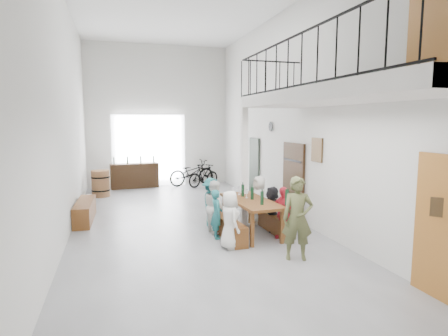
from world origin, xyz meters
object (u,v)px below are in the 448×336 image
object	(u,v)px
bench_inner	(227,227)
bicycle_near	(192,173)
host_standing	(297,218)
side_bench	(85,211)
tasting_table	(251,203)
serving_counter	(135,176)
oak_barrel	(101,184)

from	to	relation	value
bench_inner	bicycle_near	size ratio (longest dim) A/B	0.97
bench_inner	host_standing	world-z (taller)	host_standing
bench_inner	side_bench	size ratio (longest dim) A/B	1.02
tasting_table	bicycle_near	distance (m)	6.80
host_standing	bicycle_near	world-z (taller)	host_standing
bench_inner	host_standing	xyz separation A→B (m)	(0.85, -1.70, 0.56)
tasting_table	side_bench	distance (m)	4.35
serving_counter	bicycle_near	bearing A→B (deg)	-6.13
tasting_table	bench_inner	distance (m)	0.76
oak_barrel	serving_counter	bearing A→B (deg)	49.67
host_standing	side_bench	bearing A→B (deg)	154.14
host_standing	oak_barrel	bearing A→B (deg)	136.21
tasting_table	bench_inner	world-z (taller)	tasting_table
side_bench	host_standing	xyz separation A→B (m)	(3.98, -3.95, 0.52)
host_standing	bicycle_near	xyz separation A→B (m)	(-0.25, 8.51, -0.27)
tasting_table	host_standing	xyz separation A→B (m)	(0.27, -1.72, 0.07)
serving_counter	bicycle_near	xyz separation A→B (m)	(2.23, -0.05, 0.03)
serving_counter	host_standing	world-z (taller)	host_standing
host_standing	serving_counter	bearing A→B (deg)	125.13
side_bench	oak_barrel	size ratio (longest dim) A/B	2.04
side_bench	bicycle_near	xyz separation A→B (m)	(3.72, 4.56, 0.25)
oak_barrel	host_standing	bearing A→B (deg)	-62.76
side_bench	bicycle_near	size ratio (longest dim) A/B	0.95
side_bench	oak_barrel	xyz separation A→B (m)	(0.30, 3.19, 0.19)
side_bench	serving_counter	world-z (taller)	serving_counter
oak_barrel	host_standing	size ratio (longest dim) A/B	0.58
tasting_table	oak_barrel	world-z (taller)	oak_barrel
side_bench	bicycle_near	world-z (taller)	bicycle_near
bench_inner	oak_barrel	xyz separation A→B (m)	(-2.83, 5.45, 0.24)
tasting_table	oak_barrel	xyz separation A→B (m)	(-3.41, 5.43, -0.26)
tasting_table	serving_counter	size ratio (longest dim) A/B	1.13
serving_counter	bench_inner	bearing A→B (deg)	-81.48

